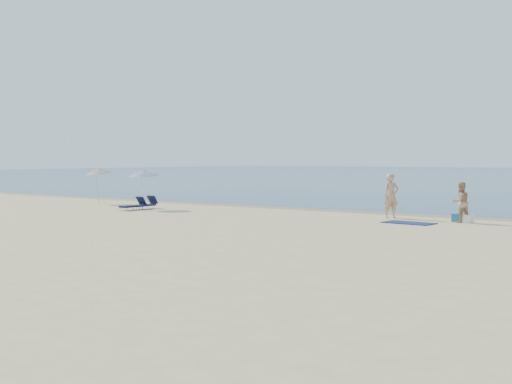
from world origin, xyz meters
TOP-DOWN VIEW (x-y plane):
  - wet_sand_strip at (0.00, 19.40)m, footprint 240.00×1.60m
  - person_left at (3.32, 17.21)m, footprint 0.80×0.85m
  - person_right at (6.39, 17.02)m, footprint 0.99×1.01m
  - beach_towel at (4.80, 15.53)m, footprint 2.09×1.30m
  - white_bag at (6.68, 17.06)m, footprint 0.43×0.39m
  - blue_cooler at (6.26, 17.22)m, footprint 0.49×0.35m
  - umbrella_near at (-9.05, 14.67)m, footprint 2.01×2.03m
  - umbrella_far at (-14.07, 16.12)m, footprint 1.96×1.98m
  - lounger_left at (-9.07, 13.91)m, footprint 0.52×1.51m
  - lounger_right at (-9.00, 14.69)m, footprint 0.63×1.57m

SIDE VIEW (x-z plane):
  - wet_sand_strip at x=0.00m, z-range 0.00..0.00m
  - beach_towel at x=4.80m, z-range 0.00..0.03m
  - white_bag at x=6.68m, z-range 0.00..0.32m
  - blue_cooler at x=6.26m, z-range 0.00..0.34m
  - lounger_left at x=-9.07m, z-range -0.09..0.57m
  - lounger_right at x=-9.00m, z-range -0.09..0.59m
  - person_right at x=6.39m, z-range 0.00..1.64m
  - person_left at x=3.32m, z-range 0.00..1.95m
  - umbrella_near at x=-9.05m, z-range 0.79..2.92m
  - umbrella_far at x=-14.07m, z-range 0.79..2.96m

